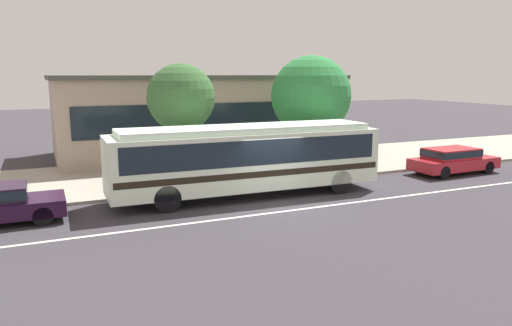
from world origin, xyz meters
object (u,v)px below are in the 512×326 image
(transit_bus, at_px, (247,156))
(sedan_far_ahead, at_px, (453,159))
(street_tree_mid_block, at_px, (311,96))
(street_tree_near_stop, at_px, (181,98))
(pedestrian_waiting_near_sign, at_px, (247,157))

(transit_bus, relative_size, sedan_far_ahead, 2.41)
(transit_bus, height_order, street_tree_mid_block, street_tree_mid_block)
(sedan_far_ahead, bearing_deg, transit_bus, -179.90)
(transit_bus, distance_m, street_tree_near_stop, 4.41)
(sedan_far_ahead, bearing_deg, pedestrian_waiting_near_sign, 163.29)
(sedan_far_ahead, relative_size, pedestrian_waiting_near_sign, 2.78)
(transit_bus, distance_m, sedan_far_ahead, 11.20)
(street_tree_near_stop, relative_size, street_tree_mid_block, 0.92)
(street_tree_mid_block, bearing_deg, sedan_far_ahead, -31.19)
(street_tree_mid_block, bearing_deg, street_tree_near_stop, -177.72)
(transit_bus, bearing_deg, street_tree_mid_block, 35.97)
(pedestrian_waiting_near_sign, bearing_deg, transit_bus, -112.61)
(street_tree_near_stop, distance_m, street_tree_mid_block, 6.82)
(transit_bus, xyz_separation_m, street_tree_mid_block, (5.09, 3.69, 2.13))
(sedan_far_ahead, relative_size, street_tree_near_stop, 0.87)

